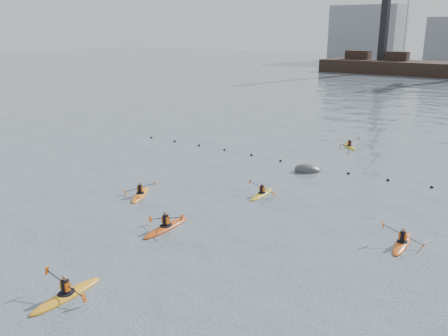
% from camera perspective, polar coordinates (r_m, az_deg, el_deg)
% --- Properties ---
extents(ground, '(400.00, 400.00, 0.00)m').
position_cam_1_polar(ground, '(22.75, -17.35, -12.52)').
color(ground, '#36414F').
rests_on(ground, ground).
extents(float_line, '(33.24, 0.73, 0.24)m').
position_cam_1_polar(float_line, '(39.53, 8.81, 0.54)').
color(float_line, black).
rests_on(float_line, ground).
extents(kayaker_0, '(2.46, 3.63, 1.26)m').
position_cam_1_polar(kayaker_0, '(26.80, -7.00, -7.03)').
color(kayaker_0, '#BE4611').
rests_on(kayaker_0, ground).
extents(kayaker_1, '(2.41, 3.56, 1.21)m').
position_cam_1_polar(kayaker_1, '(21.41, -18.45, -14.25)').
color(kayaker_1, orange).
rests_on(kayaker_1, ground).
extents(kayaker_2, '(2.09, 3.16, 1.18)m').
position_cam_1_polar(kayaker_2, '(32.18, -10.04, -3.11)').
color(kayaker_2, orange).
rests_on(kayaker_2, ground).
extents(kayaker_3, '(2.00, 2.95, 1.04)m').
position_cam_1_polar(kayaker_3, '(31.90, 4.58, -3.10)').
color(kayaker_3, gold).
rests_on(kayaker_3, ground).
extents(kayaker_4, '(2.22, 3.27, 1.18)m').
position_cam_1_polar(kayaker_4, '(26.42, 20.62, -8.42)').
color(kayaker_4, '#CD4F13').
rests_on(kayaker_4, ground).
extents(kayaker_5, '(2.30, 2.48, 1.05)m').
position_cam_1_polar(kayaker_5, '(46.13, 14.83, 2.55)').
color(kayaker_5, gold).
rests_on(kayaker_5, ground).
extents(mooring_buoy, '(2.73, 2.63, 1.58)m').
position_cam_1_polar(mooring_buoy, '(37.63, 10.11, -0.39)').
color(mooring_buoy, '#3F4245').
rests_on(mooring_buoy, ground).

